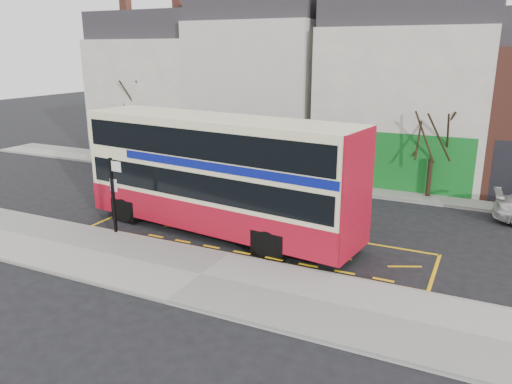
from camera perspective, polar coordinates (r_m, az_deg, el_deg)
The scene contains 14 objects.
ground at distance 18.87m, azimuth -2.58°, elevation -7.04°, with size 120.00×120.00×0.00m, color black.
pavement at distance 17.03m, azimuth -6.29°, elevation -9.51°, with size 40.00×4.00×0.15m, color #9E9B96.
kerb at distance 18.54m, azimuth -3.13°, elevation -7.24°, with size 40.00×0.15×0.15m, color gray.
far_pavement at distance 28.49m, azimuth 7.94°, elevation 0.99°, with size 50.00×3.00×0.15m, color #9E9B96.
road_markings at distance 20.19m, azimuth -0.42°, elevation -5.43°, with size 14.00×3.40×0.01m, color yellow, non-canonical shape.
terrace_far_left at distance 37.37m, azimuth -10.22°, elevation 11.83°, with size 8.00×8.01×10.80m.
terrace_left at distance 33.31m, azimuth 1.26°, elevation 12.45°, with size 8.00×8.01×11.80m.
terrace_green_shop at distance 30.71m, azimuth 17.01°, elevation 11.01°, with size 9.00×8.01×11.30m.
double_decker_bus at distance 20.27m, azimuth -4.28°, elevation 2.13°, with size 12.32×4.26×4.82m.
bus_stop_post at distance 20.79m, azimuth -15.95°, elevation 0.39°, with size 0.77×0.16×3.11m.
car_silver at distance 29.37m, azimuth -4.70°, elevation 2.70°, with size 1.54×3.82×1.30m, color #B3B2B7.
car_grey at distance 26.95m, azimuth 5.33°, elevation 1.73°, with size 1.63×4.68×1.54m, color #3F4147.
street_tree_left at distance 35.02m, azimuth -13.70°, elevation 11.27°, with size 3.23×3.23×6.97m.
street_tree_right at distance 26.32m, azimuth 19.73°, elevation 7.44°, with size 2.64×2.64×5.70m.
Camera 1 is at (8.29, -15.26, 7.39)m, focal length 35.00 mm.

